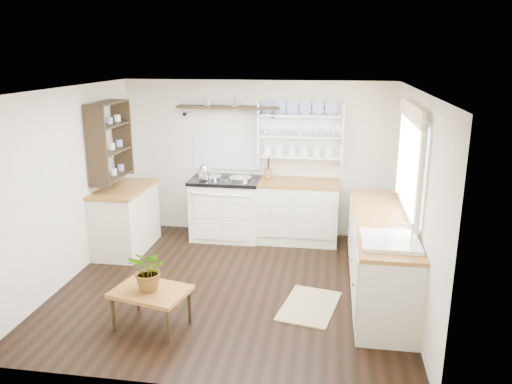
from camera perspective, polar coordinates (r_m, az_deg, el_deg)
floor at (r=6.08m, az=-2.66°, el=-10.58°), size 4.00×3.80×0.01m
wall_back at (r=7.48m, az=0.10°, el=3.84°), size 4.00×0.02×2.30m
wall_right at (r=5.62m, az=17.60°, el=-0.94°), size 0.02×3.80×2.30m
wall_left at (r=6.36m, az=-20.75°, el=0.66°), size 0.02×3.80×2.30m
ceiling at (r=5.46m, az=-2.97°, el=11.60°), size 4.00×3.80×0.01m
window at (r=5.66m, az=17.22°, el=3.54°), size 0.08×1.55×1.22m
aga_cooker at (r=7.41m, az=-3.48°, el=-1.80°), size 1.01×0.70×0.94m
back_cabinets at (r=7.30m, az=4.40°, el=-2.10°), size 1.27×0.63×0.90m
right_cabinets at (r=5.90m, az=14.01°, el=-6.97°), size 0.62×2.43×0.90m
belfast_sink at (r=5.09m, az=14.97°, el=-6.67°), size 0.55×0.60×0.45m
left_cabinets at (r=7.19m, az=-14.68°, el=-2.88°), size 0.62×1.13×0.90m
plate_rack at (r=7.30m, az=5.14°, el=6.72°), size 1.20×0.22×0.90m
high_shelf at (r=7.31m, az=-3.19°, el=9.57°), size 1.50×0.29×0.16m
left_shelving at (r=6.99m, az=-16.36°, el=5.70°), size 0.28×0.80×1.05m
kettle at (r=7.21m, az=-5.93°, el=2.35°), size 0.17×0.17×0.20m
utensil_crock at (r=7.28m, az=1.35°, el=2.11°), size 0.12×0.12×0.14m
center_table at (r=5.21m, az=-11.92°, el=-11.33°), size 0.83×0.67×0.40m
potted_plant at (r=5.10m, az=-12.09°, el=-8.71°), size 0.48×0.45×0.43m
floor_rug at (r=5.63m, az=6.13°, el=-12.81°), size 0.71×0.94×0.02m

